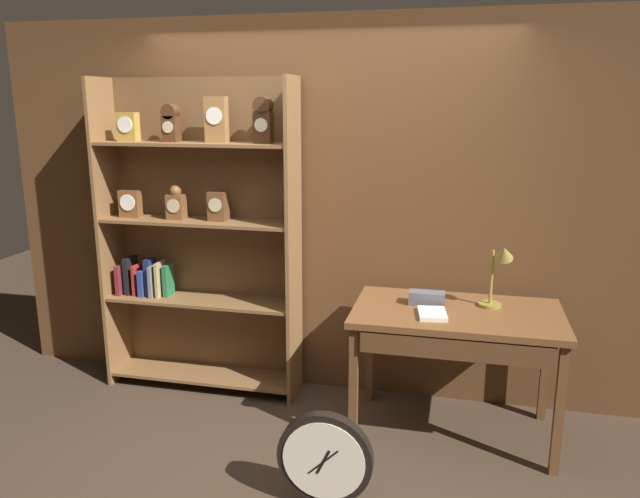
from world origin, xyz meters
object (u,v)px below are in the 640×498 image
(open_repair_manual, at_px, (432,314))
(round_clock_large, at_px, (325,461))
(desk_lamp, at_px, (499,269))
(toolbox_small, at_px, (427,298))
(workbench, at_px, (456,326))
(bookshelf, at_px, (198,236))

(open_repair_manual, relative_size, round_clock_large, 0.41)
(desk_lamp, height_order, open_repair_manual, desk_lamp)
(desk_lamp, xyz_separation_m, open_repair_manual, (-0.37, -0.22, -0.24))
(round_clock_large, bearing_deg, toolbox_small, 66.45)
(toolbox_small, distance_m, round_clock_large, 1.21)
(workbench, relative_size, open_repair_manual, 5.67)
(bookshelf, relative_size, desk_lamp, 5.29)
(toolbox_small, height_order, round_clock_large, toolbox_small)
(workbench, bearing_deg, bookshelf, 169.61)
(workbench, xyz_separation_m, round_clock_large, (-0.61, -0.88, -0.45))
(workbench, bearing_deg, desk_lamp, 27.47)
(desk_lamp, xyz_separation_m, round_clock_large, (-0.84, -1.00, -0.79))
(workbench, xyz_separation_m, desk_lamp, (0.23, 0.12, 0.34))
(desk_lamp, distance_m, open_repair_manual, 0.49)
(bookshelf, relative_size, toolbox_small, 10.05)
(desk_lamp, xyz_separation_m, toolbox_small, (-0.42, -0.02, -0.21))
(workbench, bearing_deg, open_repair_manual, -143.64)
(open_repair_manual, bearing_deg, round_clock_large, -129.71)
(desk_lamp, bearing_deg, open_repair_manual, -148.92)
(bookshelf, xyz_separation_m, desk_lamp, (2.04, -0.21, -0.05))
(workbench, relative_size, desk_lamp, 2.99)
(bookshelf, height_order, desk_lamp, bookshelf)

